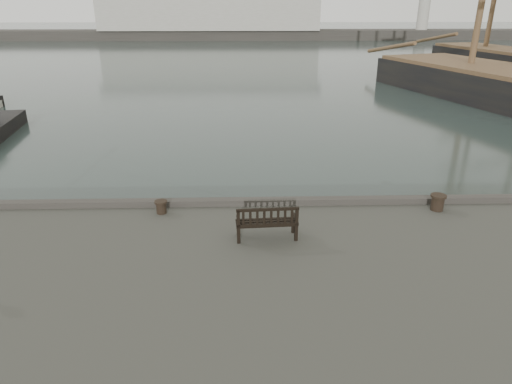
# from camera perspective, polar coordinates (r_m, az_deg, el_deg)

# --- Properties ---
(ground) EXTENTS (400.00, 400.00, 0.00)m
(ground) POSITION_cam_1_polar(r_m,az_deg,el_deg) (14.28, 3.44, -7.01)
(ground) COLOR black
(ground) RESTS_ON ground
(breakwater) EXTENTS (140.00, 9.50, 12.20)m
(breakwater) POSITION_cam_1_polar(r_m,az_deg,el_deg) (104.48, -3.77, 20.83)
(breakwater) COLOR #383530
(breakwater) RESTS_ON ground
(bench) EXTENTS (1.56, 0.62, 0.88)m
(bench) POSITION_cam_1_polar(r_m,az_deg,el_deg) (11.40, 1.34, -4.53)
(bench) COLOR black
(bench) RESTS_ON quay
(bollard_left) EXTENTS (0.42, 0.42, 0.37)m
(bollard_left) POSITION_cam_1_polar(r_m,az_deg,el_deg) (13.06, -11.76, -1.85)
(bollard_left) COLOR black
(bollard_left) RESTS_ON quay
(bollard_right) EXTENTS (0.51, 0.51, 0.46)m
(bollard_right) POSITION_cam_1_polar(r_m,az_deg,el_deg) (13.96, 21.76, -1.22)
(bollard_right) COLOR black
(bollard_right) RESTS_ON quay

